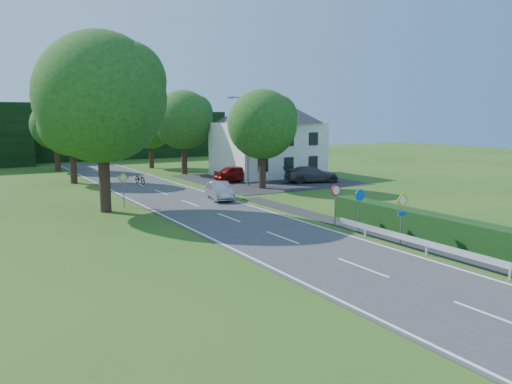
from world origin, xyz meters
TOP-DOWN VIEW (x-y plane):
  - ground at (0.00, 0.00)m, footprint 160.00×160.00m
  - road at (0.00, 20.00)m, footprint 7.00×80.00m
  - parking_pad at (12.00, 33.00)m, footprint 14.00×16.00m
  - line_edge_left at (-3.25, 20.00)m, footprint 0.12×80.00m
  - line_edge_right at (3.25, 20.00)m, footprint 0.12×80.00m
  - line_centre at (0.00, 20.00)m, footprint 0.12×80.00m
  - tree_main at (-6.00, 24.00)m, footprint 9.40×9.40m
  - tree_left_far at (-5.00, 40.00)m, footprint 7.00×7.00m
  - tree_right_far at (7.00, 42.00)m, footprint 7.40×7.40m
  - tree_left_back at (-4.50, 52.00)m, footprint 6.60×6.60m
  - tree_right_back at (6.00, 50.00)m, footprint 6.20×6.20m
  - tree_right_mid at (8.50, 28.00)m, footprint 7.00×7.00m
  - treeline_right at (8.00, 66.00)m, footprint 30.00×5.00m
  - house_white at (14.00, 36.00)m, footprint 10.60×8.40m
  - streetlight at (8.06, 30.00)m, footprint 2.03×0.18m
  - sign_priority_right at (4.30, 7.98)m, footprint 0.78×0.09m
  - sign_roundabout at (4.30, 10.98)m, footprint 0.64×0.08m
  - sign_speed_limit at (4.30, 12.97)m, footprint 0.64×0.11m
  - sign_priority_left at (-4.50, 24.98)m, footprint 0.78×0.09m
  - moving_car at (2.59, 24.42)m, footprint 2.25×4.22m
  - motorcycle at (0.06, 35.83)m, footprint 0.91×2.18m
  - parked_car_red at (8.80, 33.00)m, footprint 4.65×1.97m
  - parked_car_grey at (14.57, 28.95)m, footprint 5.62×3.49m
  - parked_car_silver_b at (16.22, 34.00)m, footprint 5.43×2.97m
  - parasol at (11.02, 34.25)m, footprint 2.23×2.26m

SIDE VIEW (x-z plane):
  - ground at x=0.00m, z-range 0.00..0.00m
  - road at x=0.00m, z-range 0.00..0.04m
  - parking_pad at x=12.00m, z-range 0.00..0.04m
  - line_edge_left at x=-3.25m, z-range 0.04..0.05m
  - line_edge_right at x=3.25m, z-range 0.04..0.05m
  - line_centre at x=0.00m, z-range 0.04..0.05m
  - motorcycle at x=0.06m, z-range 0.04..1.16m
  - moving_car at x=2.59m, z-range 0.04..1.36m
  - parked_car_silver_b at x=16.22m, z-range 0.04..1.48m
  - parked_car_grey at x=14.57m, z-range 0.04..1.56m
  - parked_car_red at x=8.80m, z-range 0.04..1.61m
  - parasol at x=11.02m, z-range 0.04..1.77m
  - sign_roundabout at x=4.30m, z-range 0.49..2.86m
  - sign_priority_left at x=-4.50m, z-range 0.50..2.94m
  - sign_speed_limit at x=4.30m, z-range 0.58..2.95m
  - sign_priority_right at x=4.30m, z-range 0.50..3.09m
  - treeline_right at x=8.00m, z-range 0.00..7.00m
  - tree_right_back at x=6.00m, z-range 0.00..7.56m
  - tree_left_back at x=-4.50m, z-range 0.00..8.07m
  - tree_left_far at x=-5.00m, z-range 0.00..8.58m
  - tree_right_mid at x=8.50m, z-range 0.00..8.58m
  - house_white at x=14.00m, z-range 0.11..8.71m
  - streetlight at x=8.06m, z-range 0.46..8.46m
  - tree_right_far at x=7.00m, z-range 0.00..9.09m
  - tree_main at x=-6.00m, z-range 0.00..11.64m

